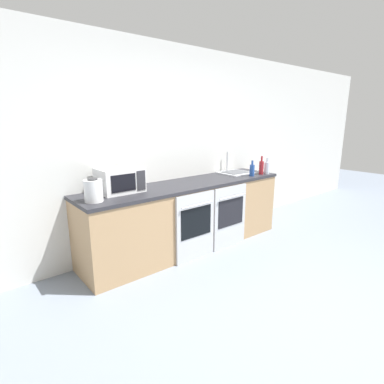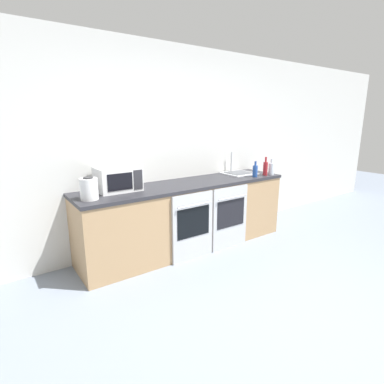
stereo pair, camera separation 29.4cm
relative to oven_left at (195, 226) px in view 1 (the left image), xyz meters
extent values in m
plane|color=gray|center=(0.16, -1.58, -0.42)|extent=(16.00, 16.00, 0.00)
cube|color=silver|center=(0.16, 0.69, 0.88)|extent=(10.00, 0.06, 2.60)
cube|color=tan|center=(0.16, 0.34, 0.00)|extent=(2.84, 0.65, 0.84)
cube|color=#28282D|center=(0.16, 0.34, 0.44)|extent=(2.86, 0.67, 0.04)
cube|color=#B7BABF|center=(0.00, 0.00, -0.01)|extent=(0.57, 0.03, 0.83)
cube|color=black|center=(0.00, -0.02, 0.06)|extent=(0.46, 0.01, 0.37)
cylinder|color=#B7BABF|center=(0.00, -0.04, 0.28)|extent=(0.47, 0.02, 0.02)
cube|color=#B7BABF|center=(0.60, 0.00, -0.01)|extent=(0.57, 0.03, 0.83)
cube|color=black|center=(0.60, -0.02, 0.06)|extent=(0.46, 0.01, 0.37)
cylinder|color=#B7BABF|center=(0.60, -0.04, 0.28)|extent=(0.47, 0.02, 0.02)
cube|color=silver|center=(-0.73, 0.45, 0.59)|extent=(0.47, 0.35, 0.27)
cube|color=black|center=(-0.77, 0.27, 0.59)|extent=(0.28, 0.01, 0.19)
cube|color=#2D2D33|center=(-0.56, 0.27, 0.59)|extent=(0.10, 0.01, 0.22)
cylinder|color=#234793|center=(1.16, 0.12, 0.54)|extent=(0.07, 0.07, 0.16)
cylinder|color=#234793|center=(1.16, 0.12, 0.65)|extent=(0.03, 0.03, 0.06)
cylinder|color=silver|center=(1.46, 0.09, 0.54)|extent=(0.08, 0.08, 0.17)
cylinder|color=silver|center=(1.46, 0.09, 0.66)|extent=(0.03, 0.03, 0.07)
cylinder|color=maroon|center=(1.37, 0.12, 0.55)|extent=(0.07, 0.07, 0.19)
cylinder|color=maroon|center=(1.37, 0.12, 0.69)|extent=(0.03, 0.03, 0.07)
cylinder|color=white|center=(-1.12, 0.24, 0.57)|extent=(0.18, 0.18, 0.22)
cylinder|color=#262628|center=(-1.12, 0.24, 0.68)|extent=(0.10, 0.10, 0.01)
cube|color=silver|center=(1.14, 0.43, 0.46)|extent=(0.44, 0.42, 0.01)
cube|color=#4C4F54|center=(1.14, 0.43, 0.48)|extent=(0.35, 0.30, 0.01)
cylinder|color=silver|center=(1.14, 0.60, 0.62)|extent=(0.02, 0.02, 0.29)
camera|label=1|loc=(-2.19, -2.58, 1.26)|focal=28.00mm
camera|label=2|loc=(-1.95, -2.76, 1.26)|focal=28.00mm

